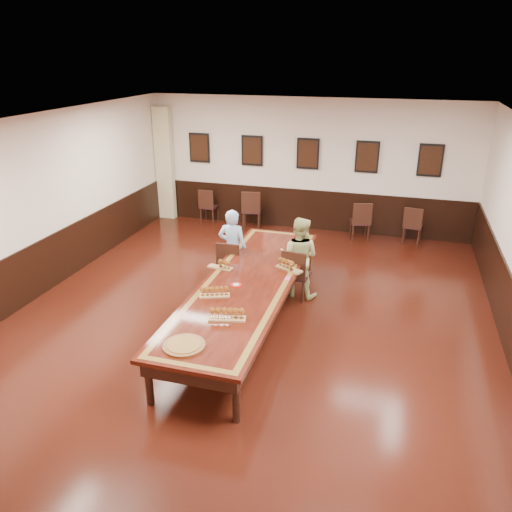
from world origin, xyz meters
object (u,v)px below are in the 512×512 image
(chair_woman, at_px, (297,273))
(person_man, at_px, (233,248))
(spare_chair_b, at_px, (252,209))
(carved_platter, at_px, (184,346))
(conference_table, at_px, (247,289))
(spare_chair_c, at_px, (360,220))
(spare_chair_a, at_px, (209,205))
(chair_man, at_px, (231,263))
(person_woman, at_px, (299,257))
(spare_chair_d, at_px, (413,224))

(chair_woman, bearing_deg, person_man, -2.70)
(spare_chair_b, height_order, carved_platter, spare_chair_b)
(conference_table, bearing_deg, spare_chair_c, 72.95)
(chair_woman, distance_m, spare_chair_b, 3.96)
(conference_table, bearing_deg, spare_chair_b, 105.94)
(spare_chair_a, xyz_separation_m, spare_chair_c, (3.93, -0.26, 0.03))
(spare_chair_b, relative_size, carved_platter, 1.71)
(chair_woman, bearing_deg, carved_platter, 82.61)
(chair_man, relative_size, spare_chair_b, 0.95)
(spare_chair_b, height_order, person_man, person_man)
(chair_man, height_order, person_woman, person_woman)
(chair_man, bearing_deg, spare_chair_b, -80.97)
(spare_chair_b, xyz_separation_m, spare_chair_d, (3.91, 0.05, -0.05))
(person_woman, bearing_deg, conference_table, 70.96)
(chair_man, height_order, spare_chair_b, spare_chair_b)
(person_woman, bearing_deg, spare_chair_c, -97.45)
(spare_chair_c, xyz_separation_m, person_woman, (-0.80, -3.29, 0.28))
(spare_chair_a, bearing_deg, spare_chair_b, 172.83)
(chair_man, height_order, spare_chair_c, spare_chair_c)
(person_woman, relative_size, carved_platter, 2.58)
(person_man, height_order, carved_platter, person_man)
(spare_chair_d, xyz_separation_m, person_man, (-3.30, -3.32, 0.31))
(spare_chair_a, bearing_deg, spare_chair_c, 177.44)
(person_man, distance_m, carved_platter, 3.43)
(chair_man, bearing_deg, carved_platter, 97.54)
(spare_chair_b, bearing_deg, conference_table, 94.21)
(person_man, relative_size, conference_table, 0.30)
(spare_chair_d, bearing_deg, person_man, 53.20)
(person_man, relative_size, carved_platter, 2.58)
(conference_table, bearing_deg, person_woman, 64.70)
(spare_chair_b, bearing_deg, spare_chair_d, 168.96)
(chair_woman, bearing_deg, spare_chair_a, -43.28)
(chair_woman, height_order, spare_chair_c, chair_woman)
(chair_man, relative_size, person_man, 0.63)
(person_woman, distance_m, conference_table, 1.38)
(chair_woman, height_order, spare_chair_d, chair_woman)
(chair_man, xyz_separation_m, person_man, (-0.00, 0.10, 0.28))
(chair_man, xyz_separation_m, person_woman, (1.29, -0.00, 0.28))
(chair_man, bearing_deg, conference_table, 118.32)
(chair_woman, xyz_separation_m, spare_chair_d, (2.02, 3.52, -0.03))
(spare_chair_c, xyz_separation_m, person_man, (-2.10, -3.19, 0.28))
(chair_woman, xyz_separation_m, spare_chair_b, (-1.89, 3.47, 0.02))
(spare_chair_d, relative_size, person_woman, 0.59)
(spare_chair_c, distance_m, person_man, 3.83)
(spare_chair_b, relative_size, conference_table, 0.20)
(conference_table, bearing_deg, person_man, 117.79)
(spare_chair_a, height_order, spare_chair_b, spare_chair_b)
(chair_woman, distance_m, spare_chair_c, 3.49)
(spare_chair_a, distance_m, conference_table, 5.43)
(chair_woman, bearing_deg, chair_man, 1.69)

